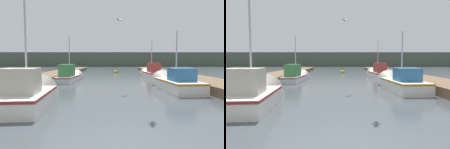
# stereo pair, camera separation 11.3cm
# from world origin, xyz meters

# --- Properties ---
(dock_left) EXTENTS (2.98, 40.00, 0.53)m
(dock_left) POSITION_xyz_m (-6.54, 16.00, 0.26)
(dock_left) COLOR brown
(dock_left) RESTS_ON ground_plane
(dock_right) EXTENTS (2.98, 40.00, 0.53)m
(dock_right) POSITION_xyz_m (6.54, 16.00, 0.26)
(dock_right) COLOR brown
(dock_right) RESTS_ON ground_plane
(distant_shore_ridge) EXTENTS (120.00, 16.00, 4.30)m
(distant_shore_ridge) POSITION_xyz_m (0.00, 63.97, 2.15)
(distant_shore_ridge) COLOR #4C5647
(distant_shore_ridge) RESTS_ON ground_plane
(fishing_boat_0) EXTENTS (2.14, 4.51, 4.92)m
(fishing_boat_0) POSITION_xyz_m (-3.74, 4.51, 0.49)
(fishing_boat_0) COLOR silver
(fishing_boat_0) RESTS_ON ground_plane
(fishing_boat_1) EXTENTS (2.00, 5.24, 4.13)m
(fishing_boat_1) POSITION_xyz_m (3.73, 8.98, 0.47)
(fishing_boat_1) COLOR silver
(fishing_boat_1) RESTS_ON ground_plane
(fishing_boat_2) EXTENTS (1.61, 5.54, 4.43)m
(fishing_boat_2) POSITION_xyz_m (-4.03, 14.53, 0.49)
(fishing_boat_2) COLOR silver
(fishing_boat_2) RESTS_ON ground_plane
(fishing_boat_3) EXTENTS (1.68, 5.55, 4.35)m
(fishing_boat_3) POSITION_xyz_m (4.21, 18.56, 0.53)
(fishing_boat_3) COLOR silver
(fishing_boat_3) RESTS_ON ground_plane
(mooring_piling_2) EXTENTS (0.36, 0.36, 1.06)m
(mooring_piling_2) POSITION_xyz_m (5.19, 20.29, 0.54)
(mooring_piling_2) COLOR #473523
(mooring_piling_2) RESTS_ON ground_plane
(mooring_piling_3) EXTENTS (0.27, 0.27, 1.07)m
(mooring_piling_3) POSITION_xyz_m (-5.08, 17.38, 0.54)
(mooring_piling_3) COLOR #473523
(mooring_piling_3) RESTS_ON ground_plane
(channel_buoy) EXTENTS (0.60, 0.60, 1.10)m
(channel_buoy) POSITION_xyz_m (0.44, 25.68, 0.17)
(channel_buoy) COLOR gold
(channel_buoy) RESTS_ON ground_plane
(seagull_lead) EXTENTS (0.44, 0.50, 0.12)m
(seagull_lead) POSITION_xyz_m (0.26, 9.06, 4.42)
(seagull_lead) COLOR white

